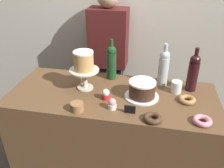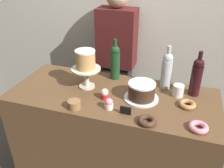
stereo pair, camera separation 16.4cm
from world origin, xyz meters
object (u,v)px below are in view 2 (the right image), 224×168
chocolate_round_cake (142,90)px  cupcake_vanilla (105,94)px  donut_chocolate (147,121)px  cookie_stack (74,104)px  white_layer_cake (85,59)px  cupcake_strawberry (109,104)px  wine_bottle_dark_red (197,76)px  barista_figure (117,66)px  donut_pink (199,127)px  cake_stand_pedestal (86,74)px  donut_maple (187,104)px  price_sign_chalkboard (126,110)px  wine_bottle_clear (167,70)px  coffee_cup_ceramic (178,91)px  wine_bottle_green (115,62)px

chocolate_round_cake → cupcake_vanilla: (-0.24, -0.07, -0.03)m
donut_chocolate → cookie_stack: (-0.48, 0.01, 0.01)m
white_layer_cake → cupcake_strawberry: (0.25, -0.22, -0.19)m
wine_bottle_dark_red → barista_figure: barista_figure is taller
donut_pink → cookie_stack: cookie_stack is taller
white_layer_cake → chocolate_round_cake: bearing=-5.3°
donut_pink → cookie_stack: bearing=-178.2°
wine_bottle_dark_red → donut_pink: 0.42m
cake_stand_pedestal → donut_chocolate: (0.51, -0.29, -0.09)m
white_layer_cake → barista_figure: size_ratio=0.09×
chocolate_round_cake → cupcake_strawberry: size_ratio=2.50×
cookie_stack → donut_pink: bearing=1.8°
donut_maple → price_sign_chalkboard: size_ratio=1.60×
wine_bottle_clear → donut_chocolate: 0.49m
wine_bottle_clear → price_sign_chalkboard: (-0.19, -0.42, -0.12)m
donut_pink → price_sign_chalkboard: size_ratio=1.60×
coffee_cup_ceramic → wine_bottle_clear: bearing=136.5°
cupcake_strawberry → barista_figure: bearing=103.8°
cupcake_strawberry → donut_maple: (0.48, 0.18, -0.02)m
wine_bottle_dark_red → wine_bottle_green: same height
wine_bottle_dark_red → cookie_stack: (-0.73, -0.42, -0.12)m
wine_bottle_dark_red → cupcake_vanilla: 0.64m
donut_maple → price_sign_chalkboard: price_sign_chalkboard is taller
cupcake_strawberry → cupcake_vanilla: size_ratio=1.00×
cookie_stack → barista_figure: (0.00, 0.93, -0.12)m
donut_pink → donut_chocolate: same height
wine_bottle_green → price_sign_chalkboard: bearing=-64.9°
cupcake_vanilla → donut_pink: 0.64m
chocolate_round_cake → cookie_stack: size_ratio=2.21×
wine_bottle_clear → cupcake_vanilla: wine_bottle_clear is taller
wine_bottle_green → cupcake_strawberry: wine_bottle_green is taller
cupcake_strawberry → coffee_cup_ceramic: coffee_cup_ceramic is taller
donut_maple → barista_figure: (-0.69, 0.68, -0.11)m
wine_bottle_dark_red → donut_chocolate: bearing=-120.6°
wine_bottle_green → donut_maple: wine_bottle_green is taller
wine_bottle_clear → price_sign_chalkboard: size_ratio=4.65×
price_sign_chalkboard → donut_chocolate: bearing=-18.6°
cake_stand_pedestal → wine_bottle_clear: wine_bottle_clear is taller
donut_maple → barista_figure: size_ratio=0.07×
cupcake_strawberry → cookie_stack: cupcake_strawberry is taller
chocolate_round_cake → wine_bottle_clear: (0.14, 0.21, 0.08)m
coffee_cup_ceramic → cupcake_strawberry: bearing=-143.9°
cake_stand_pedestal → donut_pink: size_ratio=1.92×
cake_stand_pedestal → chocolate_round_cake: bearing=-5.3°
wine_bottle_dark_red → donut_chocolate: (-0.25, -0.43, -0.13)m
cake_stand_pedestal → donut_pink: (0.80, -0.26, -0.09)m
cupcake_vanilla → wine_bottle_clear: bearing=37.4°
wine_bottle_green → donut_chocolate: (0.36, -0.50, -0.13)m
wine_bottle_clear → cupcake_strawberry: wine_bottle_clear is taller
cupcake_vanilla → barista_figure: size_ratio=0.05×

